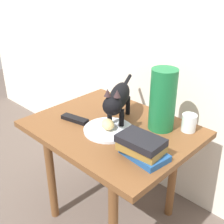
# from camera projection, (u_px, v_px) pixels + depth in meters

# --- Properties ---
(ground_plane) EXTENTS (6.00, 6.00, 0.00)m
(ground_plane) POSITION_uv_depth(u_px,v_px,m) (112.00, 214.00, 1.71)
(ground_plane) COLOR brown
(back_panel) EXTENTS (4.00, 0.04, 2.20)m
(back_panel) POSITION_uv_depth(u_px,v_px,m) (170.00, 9.00, 1.50)
(back_panel) COLOR silver
(back_panel) RESTS_ON ground
(side_table) EXTENTS (0.80, 0.62, 0.58)m
(side_table) POSITION_uv_depth(u_px,v_px,m) (112.00, 140.00, 1.49)
(side_table) COLOR brown
(side_table) RESTS_ON ground
(plate) EXTENTS (0.24, 0.24, 0.01)m
(plate) POSITION_uv_depth(u_px,v_px,m) (109.00, 130.00, 1.41)
(plate) COLOR silver
(plate) RESTS_ON side_table
(bread_roll) EXTENTS (0.10, 0.09, 0.05)m
(bread_roll) POSITION_uv_depth(u_px,v_px,m) (108.00, 124.00, 1.39)
(bread_roll) COLOR #E0BC7A
(bread_roll) RESTS_ON plate
(cat) EXTENTS (0.27, 0.43, 0.23)m
(cat) POSITION_uv_depth(u_px,v_px,m) (118.00, 98.00, 1.43)
(cat) COLOR black
(cat) RESTS_ON side_table
(book_stack) EXTENTS (0.21, 0.15, 0.09)m
(book_stack) POSITION_uv_depth(u_px,v_px,m) (142.00, 147.00, 1.20)
(book_stack) COLOR #1E4C8C
(book_stack) RESTS_ON side_table
(green_vase) EXTENTS (0.12, 0.12, 0.30)m
(green_vase) POSITION_uv_depth(u_px,v_px,m) (163.00, 100.00, 1.37)
(green_vase) COLOR #196B38
(green_vase) RESTS_ON side_table
(candle_jar) EXTENTS (0.07, 0.07, 0.08)m
(candle_jar) POSITION_uv_depth(u_px,v_px,m) (189.00, 124.00, 1.40)
(candle_jar) COLOR silver
(candle_jar) RESTS_ON side_table
(tv_remote) EXTENTS (0.16, 0.07, 0.02)m
(tv_remote) POSITION_uv_depth(u_px,v_px,m) (75.00, 119.00, 1.50)
(tv_remote) COLOR black
(tv_remote) RESTS_ON side_table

